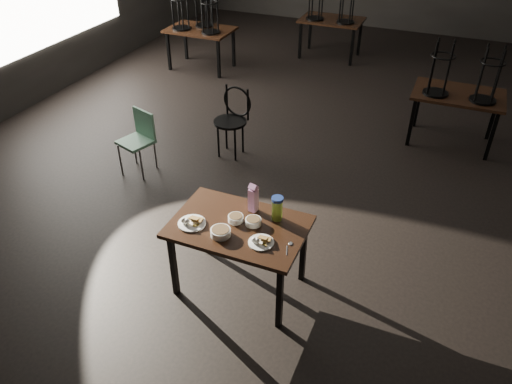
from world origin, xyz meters
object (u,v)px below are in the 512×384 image
at_px(main_table, 239,232).
at_px(bentwood_chair, 233,116).
at_px(school_chair, 139,136).
at_px(water_bottle, 277,208).
at_px(juice_carton, 253,198).

relative_size(main_table, bentwood_chair, 1.29).
height_order(bentwood_chair, school_chair, bentwood_chair).
xyz_separation_m(bentwood_chair, school_chair, (-0.91, -0.87, -0.06)).
xyz_separation_m(main_table, bentwood_chair, (-1.14, 2.32, -0.12)).
height_order(main_table, water_bottle, water_bottle).
bearing_deg(school_chair, water_bottle, -9.56).
height_order(water_bottle, bentwood_chair, water_bottle).
xyz_separation_m(juice_carton, bentwood_chair, (-1.17, 2.07, -0.33)).
bearing_deg(main_table, juice_carton, 81.72).
xyz_separation_m(main_table, juice_carton, (0.04, 0.25, 0.21)).
bearing_deg(bentwood_chair, main_table, -55.98).
bearing_deg(main_table, bentwood_chair, 116.15).
relative_size(juice_carton, water_bottle, 1.24).
height_order(juice_carton, school_chair, juice_carton).
relative_size(water_bottle, bentwood_chair, 0.25).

